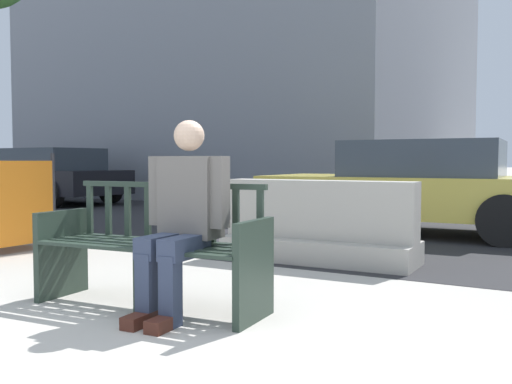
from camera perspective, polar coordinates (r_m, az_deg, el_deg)
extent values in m
plane|color=#B7B2A8|center=(3.25, -14.42, -15.56)|extent=(200.00, 200.00, 0.00)
cube|color=#28282B|center=(11.15, 18.72, -2.37)|extent=(120.00, 12.00, 0.01)
cube|color=#28382D|center=(4.64, -18.85, -5.82)|extent=(0.09, 0.52, 0.66)
cube|color=#28382D|center=(3.69, -0.19, -7.93)|extent=(0.09, 0.52, 0.66)
cube|color=#28382D|center=(4.13, -10.60, -8.29)|extent=(0.06, 0.33, 0.45)
cube|color=#28382D|center=(3.91, -12.63, -5.62)|extent=(1.60, 0.19, 0.02)
cube|color=#28382D|center=(4.00, -11.61, -5.42)|extent=(1.60, 0.19, 0.02)
cube|color=#28382D|center=(4.09, -10.63, -5.22)|extent=(1.60, 0.19, 0.02)
cube|color=#28382D|center=(4.18, -9.69, -5.02)|extent=(1.60, 0.19, 0.02)
cube|color=#28382D|center=(4.28, -8.80, -4.84)|extent=(1.60, 0.19, 0.02)
cube|color=#28382D|center=(4.25, -8.77, 0.69)|extent=(1.60, 0.16, 0.04)
cube|color=#28382D|center=(4.72, -16.27, -1.71)|extent=(0.05, 0.03, 0.38)
cube|color=#28382D|center=(4.60, -14.54, -1.81)|extent=(0.05, 0.03, 0.38)
cube|color=#28382D|center=(4.48, -12.70, -1.91)|extent=(0.05, 0.03, 0.38)
cube|color=#28382D|center=(4.37, -10.77, -2.02)|extent=(0.05, 0.03, 0.38)
cube|color=#28382D|center=(4.26, -8.74, -2.13)|extent=(0.05, 0.03, 0.38)
cube|color=#28382D|center=(4.16, -6.61, -2.25)|extent=(0.05, 0.03, 0.38)
cube|color=#28382D|center=(4.06, -4.37, -2.36)|extent=(0.05, 0.03, 0.38)
cube|color=#28382D|center=(3.97, -2.03, -2.48)|extent=(0.05, 0.03, 0.38)
cube|color=#28382D|center=(3.89, 0.42, -2.60)|extent=(0.05, 0.03, 0.38)
cube|color=#28382D|center=(4.58, -19.10, -1.96)|extent=(0.09, 0.46, 0.03)
cube|color=#28382D|center=(3.63, -0.33, -3.09)|extent=(0.09, 0.46, 0.03)
cube|color=#66605B|center=(3.94, -6.52, -0.50)|extent=(0.42, 0.27, 0.56)
sphere|color=beige|center=(3.92, -6.71, 5.62)|extent=(0.21, 0.21, 0.21)
cube|color=#333D56|center=(3.84, -9.38, -5.26)|extent=(0.17, 0.45, 0.14)
cube|color=#333D56|center=(3.74, -7.12, -5.47)|extent=(0.17, 0.45, 0.14)
cube|color=#333D56|center=(3.75, -10.86, -9.44)|extent=(0.12, 0.12, 0.45)
cube|color=#333D56|center=(3.65, -8.55, -9.77)|extent=(0.12, 0.12, 0.45)
cube|color=#4C2319|center=(3.74, -11.58, -12.43)|extent=(0.13, 0.27, 0.08)
cube|color=#4C2319|center=(3.63, -9.26, -12.85)|extent=(0.13, 0.27, 0.08)
cube|color=#66605B|center=(4.05, -9.68, 0.14)|extent=(0.10, 0.13, 0.48)
cube|color=#66605B|center=(3.79, -3.62, -0.02)|extent=(0.10, 0.13, 0.48)
cube|color=#ADA89E|center=(5.94, 6.28, -5.78)|extent=(2.02, 0.74, 0.24)
cube|color=#ADA89E|center=(5.89, 6.31, -1.74)|extent=(2.01, 0.36, 0.60)
cylinder|color=#2D2D33|center=(7.23, -19.61, -0.81)|extent=(0.05, 0.05, 1.13)
cube|color=orange|center=(7.70, -22.52, -0.63)|extent=(1.21, 0.03, 0.95)
cube|color=orange|center=(6.86, -23.46, -1.09)|extent=(0.03, 1.21, 0.95)
cube|color=#DBC64C|center=(8.52, 15.25, -0.34)|extent=(4.26, 2.04, 0.56)
cube|color=#38424C|center=(8.47, 16.41, 3.22)|extent=(2.16, 1.72, 0.50)
cylinder|color=black|center=(8.08, 4.91, -1.99)|extent=(0.65, 0.25, 0.64)
cylinder|color=black|center=(9.71, 8.82, -1.16)|extent=(0.65, 0.25, 0.64)
cylinder|color=black|center=(7.50, 23.56, -2.64)|extent=(0.65, 0.25, 0.64)
cylinder|color=black|center=(9.22, 24.27, -1.62)|extent=(0.65, 0.25, 0.64)
cube|color=black|center=(14.88, -20.18, 1.01)|extent=(4.17, 2.00, 0.56)
cube|color=#38424C|center=(14.74, -19.83, 3.10)|extent=(2.27, 1.70, 0.52)
cylinder|color=black|center=(16.42, -20.47, 0.41)|extent=(0.65, 0.24, 0.64)
cylinder|color=black|center=(13.35, -19.79, -0.15)|extent=(0.65, 0.24, 0.64)
cylinder|color=black|center=(14.49, -14.34, 0.18)|extent=(0.65, 0.24, 0.64)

